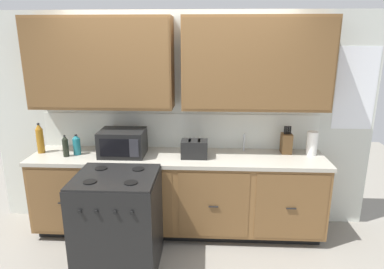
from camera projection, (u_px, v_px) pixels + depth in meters
name	position (u px, v px, depth m)	size (l,w,h in m)	color
ground_plane	(176.00, 246.00, 3.65)	(8.00, 8.00, 0.00)	gray
wall_unit	(179.00, 85.00, 3.68)	(4.36, 0.40, 2.44)	silver
counter_run	(178.00, 193.00, 3.81)	(3.19, 0.64, 0.92)	black
stove_range	(118.00, 221.00, 3.23)	(0.76, 0.68, 0.95)	black
microwave	(123.00, 143.00, 3.67)	(0.48, 0.37, 0.28)	black
toaster	(194.00, 149.00, 3.61)	(0.28, 0.18, 0.19)	black
knife_block	(286.00, 143.00, 3.75)	(0.11, 0.14, 0.31)	brown
sink_faucet	(244.00, 142.00, 3.83)	(0.02, 0.02, 0.20)	#B2B5BA
paper_towel_roll	(312.00, 143.00, 3.69)	(0.12, 0.12, 0.26)	white
bottle_teal	(77.00, 145.00, 3.70)	(0.08, 0.08, 0.23)	#1E707A
bottle_dark	(65.00, 146.00, 3.64)	(0.06, 0.06, 0.24)	black
bottle_amber	(40.00, 138.00, 3.75)	(0.08, 0.08, 0.34)	#9E6619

